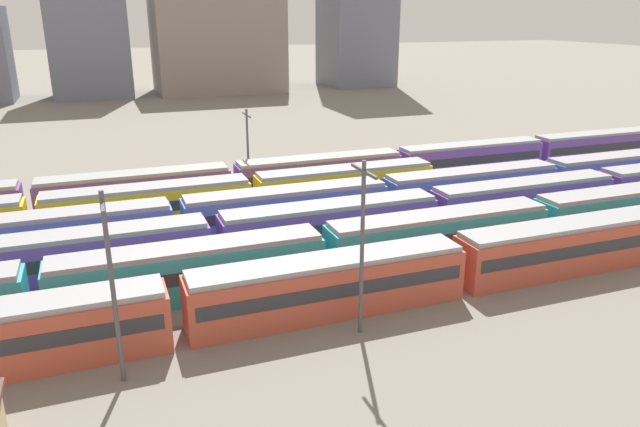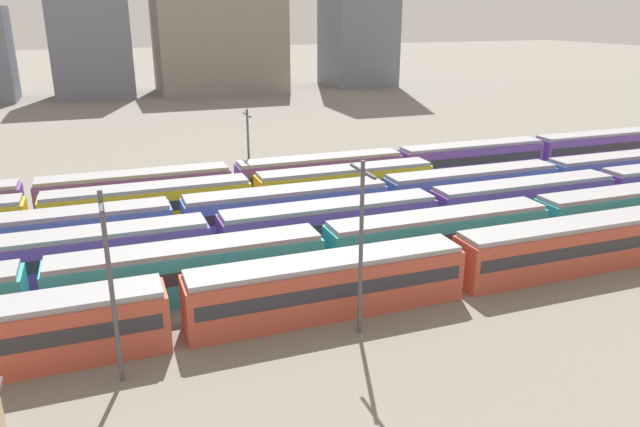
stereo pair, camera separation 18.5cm
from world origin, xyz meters
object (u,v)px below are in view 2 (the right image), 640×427
object	(u,v)px
train_track_1	(323,252)
train_track_5	(399,166)
train_track_2	(433,212)
train_track_4	(149,205)
train_track_3	(385,198)
catenary_pole_0	(361,241)
catenary_pole_1	(248,145)
train_track_0	(457,264)
catenary_pole_2	(110,280)

from	to	relation	value
train_track_1	train_track_5	world-z (taller)	same
train_track_2	train_track_4	xyz separation A→B (m)	(-22.67, 10.40, -0.00)
train_track_3	catenary_pole_0	world-z (taller)	catenary_pole_0
catenary_pole_1	train_track_3	bearing A→B (deg)	-55.17
train_track_1	train_track_2	distance (m)	13.10
train_track_4	train_track_3	bearing A→B (deg)	-14.13
train_track_5	catenary_pole_1	size ratio (longest dim) A/B	13.02
train_track_0	catenary_pole_1	size ratio (longest dim) A/B	8.64
train_track_1	train_track_4	distance (m)	18.89
train_track_2	train_track_3	distance (m)	5.58
train_track_5	catenary_pole_0	size ratio (longest dim) A/B	10.66
catenary_pole_1	catenary_pole_2	size ratio (longest dim) A/B	0.84
train_track_0	catenary_pole_2	xyz separation A→B (m)	(-22.18, -3.21, 3.80)
train_track_0	catenary_pole_0	distance (m)	9.93
catenary_pole_1	catenary_pole_2	distance (m)	35.69
train_track_3	train_track_4	bearing A→B (deg)	165.87
catenary_pole_2	train_track_3	bearing A→B (deg)	37.66
train_track_2	catenary_pole_0	bearing A→B (deg)	-133.71
train_track_3	train_track_0	bearing A→B (deg)	-98.00
catenary_pole_1	catenary_pole_2	world-z (taller)	catenary_pole_2
train_track_4	catenary_pole_1	bearing A→B (deg)	36.89
train_track_5	catenary_pole_0	xyz separation A→B (m)	(-17.76, -29.01, 3.93)
train_track_2	train_track_5	distance (m)	16.36
train_track_4	catenary_pole_0	bearing A→B (deg)	-67.52
train_track_1	train_track_4	xyz separation A→B (m)	(-10.66, 15.60, -0.00)
train_track_5	train_track_1	bearing A→B (deg)	-129.19
train_track_2	catenary_pole_1	size ratio (longest dim) A/B	8.64
train_track_5	catenary_pole_0	bearing A→B (deg)	-121.47
train_track_2	catenary_pole_2	world-z (taller)	catenary_pole_2
train_track_0	train_track_4	bearing A→B (deg)	131.59
train_track_1	train_track_3	xyz separation A→B (m)	(10.00, 10.40, 0.00)
train_track_4	train_track_5	xyz separation A→B (m)	(27.61, 5.20, 0.00)
train_track_1	train_track_3	size ratio (longest dim) A/B	1.00
train_track_3	train_track_5	size ratio (longest dim) A/B	0.66
train_track_4	catenary_pole_2	size ratio (longest dim) A/B	5.41
train_track_1	catenary_pole_0	xyz separation A→B (m)	(-0.80, -8.21, 3.93)
catenary_pole_1	catenary_pole_2	bearing A→B (deg)	-114.70
train_track_1	catenary_pole_0	world-z (taller)	catenary_pole_0
train_track_3	catenary_pole_1	bearing A→B (deg)	124.83
train_track_0	train_track_1	xyz separation A→B (m)	(-7.81, 5.20, 0.00)
train_track_0	catenary_pole_0	bearing A→B (deg)	-160.71
train_track_3	catenary_pole_2	distance (m)	31.02
train_track_0	train_track_5	bearing A→B (deg)	70.61
catenary_pole_2	catenary_pole_1	bearing A→B (deg)	65.30
train_track_3	train_track_5	distance (m)	12.51
train_track_2	catenary_pole_0	world-z (taller)	catenary_pole_0
train_track_1	train_track_2	world-z (taller)	same
train_track_0	train_track_4	size ratio (longest dim) A/B	1.34
train_track_5	train_track_4	bearing A→B (deg)	-169.34
train_track_0	catenary_pole_2	distance (m)	22.73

